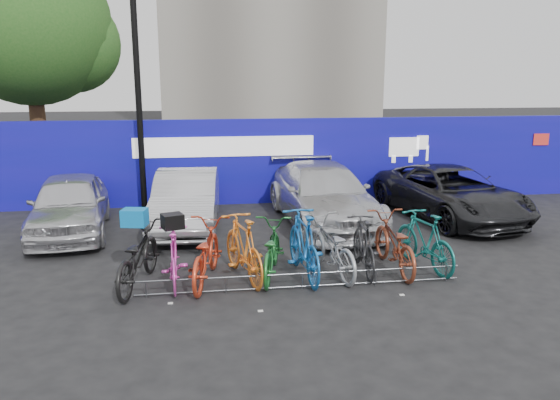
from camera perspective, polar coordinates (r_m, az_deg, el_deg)
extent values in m
plane|color=black|center=(10.01, 1.68, -8.00)|extent=(100.00, 100.00, 0.00)
cube|color=#0A0E94|center=(15.49, -2.08, 4.05)|extent=(22.00, 0.15, 2.40)
cube|color=white|center=(15.25, -5.81, 5.57)|extent=(5.00, 0.02, 0.55)
cube|color=white|center=(16.32, 12.84, 5.43)|extent=(1.20, 0.02, 0.90)
cube|color=red|center=(18.29, 25.62, 5.74)|extent=(0.50, 0.02, 0.35)
cylinder|color=#382314|center=(20.02, -23.93, 7.27)|extent=(0.50, 0.50, 4.00)
sphere|color=#1E5219|center=(20.03, -24.79, 16.40)|extent=(5.20, 5.20, 5.20)
sphere|color=#1E5219|center=(19.99, -20.97, 14.99)|extent=(3.20, 3.20, 3.20)
cylinder|color=black|center=(14.72, -14.57, 10.24)|extent=(0.16, 0.16, 6.00)
cylinder|color=#595B60|center=(9.36, 2.32, -7.69)|extent=(5.60, 0.03, 0.03)
cylinder|color=#595B60|center=(9.45, 2.31, -8.99)|extent=(5.60, 0.03, 0.03)
cylinder|color=#595B60|center=(9.33, -13.81, -9.08)|extent=(0.03, 0.03, 0.28)
cylinder|color=#595B60|center=(9.28, -5.70, -8.87)|extent=(0.03, 0.03, 0.28)
cylinder|color=#595B60|center=(9.41, 2.31, -8.49)|extent=(0.03, 0.03, 0.28)
cylinder|color=#595B60|center=(9.72, 9.95, -7.97)|extent=(0.03, 0.03, 0.28)
cylinder|color=#595B60|center=(10.19, 16.98, -7.37)|extent=(0.03, 0.03, 0.28)
imported|color=silver|center=(13.37, -21.12, -0.45)|extent=(2.07, 4.20, 1.38)
imported|color=#ADADB1|center=(13.16, -9.73, -0.01)|extent=(1.67, 4.19, 1.36)
imported|color=silver|center=(13.39, 4.56, 0.55)|extent=(2.33, 5.09, 1.44)
imported|color=black|center=(14.51, 17.37, 0.70)|extent=(2.99, 5.06, 1.32)
imported|color=black|center=(9.69, -14.71, -5.73)|extent=(1.13, 2.19, 1.09)
imported|color=#EE44C0|center=(9.64, -11.01, -5.85)|extent=(0.55, 1.72, 1.02)
imported|color=red|center=(9.67, -7.82, -5.52)|extent=(1.11, 2.14, 1.07)
imported|color=orange|center=(9.74, -3.84, -5.00)|extent=(1.02, 2.02, 1.17)
imported|color=#1D6829|center=(9.85, -0.99, -5.27)|extent=(1.09, 2.01, 1.00)
imported|color=#1660B3|center=(9.80, 2.50, -4.68)|extent=(0.73, 2.08, 1.23)
imported|color=#929599|center=(10.03, 5.32, -4.88)|extent=(1.06, 2.07, 1.04)
imported|color=#242426|center=(10.17, 8.74, -4.69)|extent=(0.63, 1.77, 1.05)
imported|color=brown|center=(10.37, 11.79, -4.45)|extent=(0.73, 2.02, 1.06)
imported|color=#126661|center=(10.59, 14.86, -4.10)|extent=(0.91, 1.92, 1.11)
cube|color=#0768B4|center=(9.49, -14.95, -1.77)|extent=(0.46, 0.38, 0.29)
cube|color=black|center=(9.46, -11.17, -2.19)|extent=(0.43, 0.40, 0.25)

